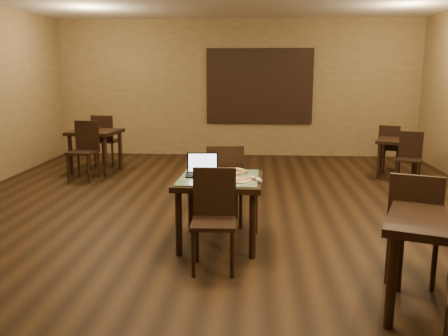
# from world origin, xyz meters

# --- Properties ---
(ground) EXTENTS (10.00, 10.00, 0.00)m
(ground) POSITION_xyz_m (0.00, 0.00, 0.00)
(ground) COLOR black
(ground) RESTS_ON ground
(wall_back) EXTENTS (8.00, 0.02, 3.00)m
(wall_back) POSITION_xyz_m (0.00, 5.00, 1.50)
(wall_back) COLOR olive
(wall_back) RESTS_ON ground
(mural) EXTENTS (2.34, 0.05, 1.64)m
(mural) POSITION_xyz_m (0.50, 4.96, 1.55)
(mural) COLOR #26658D
(mural) RESTS_ON wall_back
(tiled_table) EXTENTS (0.95, 0.95, 0.76)m
(tiled_table) POSITION_xyz_m (0.04, -0.67, 0.66)
(tiled_table) COLOR black
(tiled_table) RESTS_ON ground
(chair_main_near) EXTENTS (0.44, 0.44, 0.97)m
(chair_main_near) POSITION_xyz_m (0.04, -1.29, 0.55)
(chair_main_near) COLOR black
(chair_main_near) RESTS_ON ground
(chair_main_far) EXTENTS (0.51, 0.51, 1.02)m
(chair_main_far) POSITION_xyz_m (0.06, -0.06, 0.58)
(chair_main_far) COLOR black
(chair_main_far) RESTS_ON ground
(laptop) EXTENTS (0.36, 0.29, 0.23)m
(laptop) POSITION_xyz_m (-0.16, -0.57, 0.82)
(laptop) COLOR black
(laptop) RESTS_ON tiled_table
(plate) EXTENTS (0.25, 0.25, 0.01)m
(plate) POSITION_xyz_m (0.26, -0.85, 0.77)
(plate) COLOR white
(plate) RESTS_ON tiled_table
(pizza_slice) EXTENTS (0.29, 0.29, 0.02)m
(pizza_slice) POSITION_xyz_m (0.26, -0.85, 0.79)
(pizza_slice) COLOR beige
(pizza_slice) RESTS_ON plate
(pizza_pan) EXTENTS (0.39, 0.39, 0.01)m
(pizza_pan) POSITION_xyz_m (0.16, -0.43, 0.77)
(pizza_pan) COLOR silver
(pizza_pan) RESTS_ON tiled_table
(pizza_whole) EXTENTS (0.33, 0.33, 0.02)m
(pizza_whole) POSITION_xyz_m (0.16, -0.43, 0.78)
(pizza_whole) COLOR beige
(pizza_whole) RESTS_ON pizza_pan
(spatula) EXTENTS (0.27, 0.25, 0.01)m
(spatula) POSITION_xyz_m (0.18, -0.45, 0.79)
(spatula) COLOR silver
(spatula) RESTS_ON pizza_whole
(napkin_roll) EXTENTS (0.13, 0.17, 0.04)m
(napkin_roll) POSITION_xyz_m (0.44, -0.81, 0.78)
(napkin_roll) COLOR white
(napkin_roll) RESTS_ON tiled_table
(other_table_a) EXTENTS (0.95, 0.95, 0.68)m
(other_table_a) POSITION_xyz_m (3.00, 2.91, 0.57)
(other_table_a) COLOR black
(other_table_a) RESTS_ON ground
(other_table_a_chair_near) EXTENTS (0.50, 0.50, 0.88)m
(other_table_a_chair_near) POSITION_xyz_m (3.03, 2.39, 0.50)
(other_table_a_chair_near) COLOR black
(other_table_a_chair_near) RESTS_ON ground
(other_table_a_chair_far) EXTENTS (0.50, 0.50, 0.88)m
(other_table_a_chair_far) POSITION_xyz_m (2.97, 3.43, 0.50)
(other_table_a_chair_far) COLOR black
(other_table_a_chair_far) RESTS_ON ground
(other_table_b) EXTENTS (0.95, 0.95, 0.79)m
(other_table_b) POSITION_xyz_m (-2.57, 2.97, 0.66)
(other_table_b) COLOR black
(other_table_b) RESTS_ON ground
(other_table_b_chair_near) EXTENTS (0.50, 0.50, 1.03)m
(other_table_b_chair_near) POSITION_xyz_m (-2.56, 2.37, 0.58)
(other_table_b_chair_near) COLOR black
(other_table_b_chair_near) RESTS_ON ground
(other_table_b_chair_far) EXTENTS (0.50, 0.50, 1.03)m
(other_table_b_chair_far) POSITION_xyz_m (-2.58, 3.56, 0.58)
(other_table_b_chair_far) COLOR black
(other_table_b_chair_far) RESTS_ON ground
(other_table_c) EXTENTS (1.09, 1.09, 0.79)m
(other_table_c) POSITION_xyz_m (1.88, -2.15, 0.66)
(other_table_c) COLOR black
(other_table_c) RESTS_ON ground
(other_table_c_chair_far) EXTENTS (0.57, 0.57, 1.03)m
(other_table_c_chair_far) POSITION_xyz_m (1.85, -1.54, 0.58)
(other_table_c_chair_far) COLOR black
(other_table_c_chair_far) RESTS_ON ground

